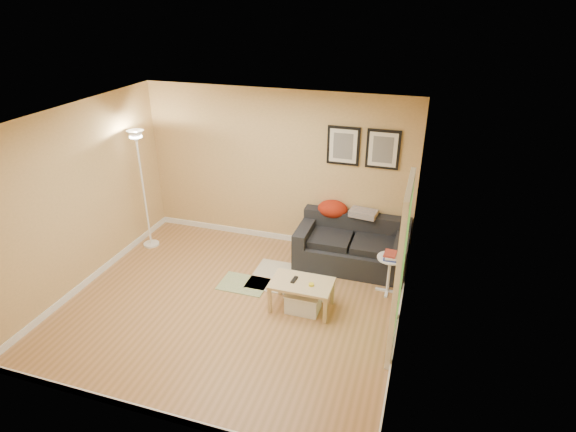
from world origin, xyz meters
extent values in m
plane|color=#AB7749|center=(0.00, 0.00, 0.00)|extent=(4.50, 4.50, 0.00)
plane|color=white|center=(0.00, 0.00, 2.60)|extent=(4.50, 4.50, 0.00)
plane|color=tan|center=(0.00, 2.00, 1.30)|extent=(4.50, 0.00, 4.50)
plane|color=tan|center=(0.00, -2.00, 1.30)|extent=(4.50, 0.00, 4.50)
plane|color=tan|center=(-2.25, 0.00, 1.30)|extent=(0.00, 4.00, 4.00)
plane|color=tan|center=(2.25, 0.00, 1.30)|extent=(0.00, 4.00, 4.00)
cube|color=white|center=(0.00, 1.99, 0.05)|extent=(4.50, 0.02, 0.10)
cube|color=white|center=(0.00, -1.99, 0.05)|extent=(4.50, 0.02, 0.10)
cube|color=white|center=(-2.24, 0.00, 0.05)|extent=(0.02, 4.00, 0.10)
cube|color=white|center=(2.24, 0.00, 0.05)|extent=(0.02, 4.00, 0.10)
cube|color=beige|center=(0.62, 0.84, 0.01)|extent=(1.25, 0.85, 0.01)
cube|color=#668C4C|center=(-0.03, 0.50, 0.01)|extent=(0.70, 0.50, 0.01)
cube|color=black|center=(0.83, 0.23, 0.42)|extent=(0.07, 0.16, 0.02)
cylinder|color=yellow|center=(1.08, 0.18, 0.43)|extent=(0.07, 0.07, 0.03)
camera|label=1|loc=(2.34, -4.83, 3.92)|focal=29.12mm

